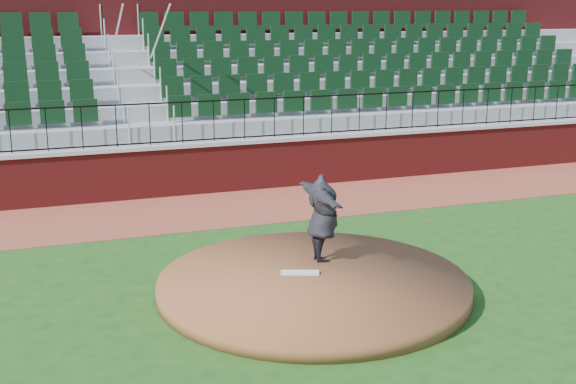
# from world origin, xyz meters

# --- Properties ---
(ground) EXTENTS (90.00, 90.00, 0.00)m
(ground) POSITION_xyz_m (0.00, 0.00, 0.00)
(ground) COLOR #1B4714
(ground) RESTS_ON ground
(warning_track) EXTENTS (34.00, 3.20, 0.01)m
(warning_track) POSITION_xyz_m (0.00, 5.40, 0.01)
(warning_track) COLOR brown
(warning_track) RESTS_ON ground
(field_wall) EXTENTS (34.00, 0.35, 1.20)m
(field_wall) POSITION_xyz_m (0.00, 7.00, 0.60)
(field_wall) COLOR maroon
(field_wall) RESTS_ON ground
(wall_cap) EXTENTS (34.00, 0.45, 0.10)m
(wall_cap) POSITION_xyz_m (0.00, 7.00, 1.25)
(wall_cap) COLOR #B7B7B7
(wall_cap) RESTS_ON field_wall
(wall_railing) EXTENTS (34.00, 0.05, 1.00)m
(wall_railing) POSITION_xyz_m (0.00, 7.00, 1.80)
(wall_railing) COLOR black
(wall_railing) RESTS_ON wall_cap
(seating_stands) EXTENTS (34.00, 5.10, 4.60)m
(seating_stands) POSITION_xyz_m (0.00, 9.72, 2.30)
(seating_stands) COLOR gray
(seating_stands) RESTS_ON ground
(concourse_wall) EXTENTS (34.00, 0.50, 5.50)m
(concourse_wall) POSITION_xyz_m (0.00, 12.52, 2.75)
(concourse_wall) COLOR maroon
(concourse_wall) RESTS_ON ground
(pitchers_mound) EXTENTS (5.13, 5.13, 0.25)m
(pitchers_mound) POSITION_xyz_m (-0.15, -0.16, 0.12)
(pitchers_mound) COLOR brown
(pitchers_mound) RESTS_ON ground
(pitching_rubber) EXTENTS (0.65, 0.37, 0.04)m
(pitching_rubber) POSITION_xyz_m (-0.29, 0.10, 0.27)
(pitching_rubber) COLOR white
(pitching_rubber) RESTS_ON pitchers_mound
(pitcher) EXTENTS (0.60, 1.93, 1.55)m
(pitcher) POSITION_xyz_m (0.31, 0.59, 1.03)
(pitcher) COLOR black
(pitcher) RESTS_ON pitchers_mound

